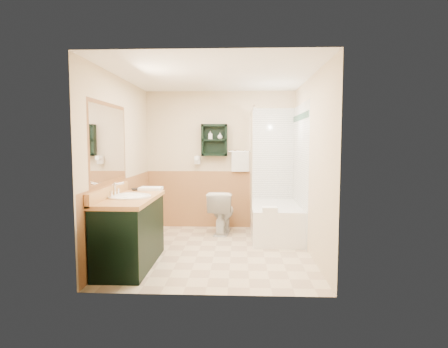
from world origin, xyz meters
TOP-DOWN VIEW (x-y plane):
  - floor at (0.00, 0.00)m, footprint 3.00×3.00m
  - back_wall at (0.00, 1.52)m, footprint 2.60×0.04m
  - left_wall at (-1.32, 0.00)m, footprint 0.04×3.00m
  - right_wall at (1.32, 0.00)m, footprint 0.04×3.00m
  - ceiling at (0.00, 0.00)m, footprint 2.60×3.00m
  - wainscot_left at (-1.29, 0.00)m, footprint 2.98×2.98m
  - wainscot_back at (0.00, 1.49)m, footprint 2.58×2.58m
  - mirror_frame at (-1.27, -0.55)m, footprint 1.30×1.30m
  - mirror_glass at (-1.27, -0.55)m, footprint 1.20×1.20m
  - tile_right at (1.28, 0.75)m, footprint 1.50×1.50m
  - tile_back at (1.03, 1.48)m, footprint 0.95×0.95m
  - tile_accent at (1.27, 0.75)m, footprint 1.50×1.50m
  - wall_shelf at (-0.10, 1.41)m, footprint 0.45×0.15m
  - hair_dryer at (-0.40, 1.43)m, footprint 0.10×0.24m
  - towel_bar at (0.35, 1.45)m, footprint 0.40×0.06m
  - curtain_rod at (0.53, 0.75)m, footprint 0.03×1.60m
  - shower_curtain at (0.53, 0.92)m, footprint 1.05×1.05m
  - vanity at (-0.99, -0.64)m, footprint 0.59×1.34m
  - bathtub at (0.93, 0.86)m, footprint 0.79×1.50m
  - toilet at (0.05, 1.05)m, footprint 0.48×0.76m
  - counter_towel at (-0.89, 0.02)m, footprint 0.31×0.24m
  - vanity_book at (-1.16, 0.01)m, footprint 0.15×0.07m
  - tub_towel at (0.77, 0.20)m, footprint 0.21×0.18m
  - soap_bottle_a at (-0.17, 1.40)m, footprint 0.09×0.15m
  - soap_bottle_b at (-0.00, 1.40)m, footprint 0.09×0.11m

SIDE VIEW (x-z plane):
  - floor at x=0.00m, z-range 0.00..0.00m
  - bathtub at x=0.93m, z-range 0.00..0.52m
  - toilet at x=0.05m, z-range 0.00..0.70m
  - vanity at x=-0.99m, z-range 0.00..0.85m
  - wainscot_left at x=-1.29m, z-range 0.00..1.00m
  - wainscot_back at x=0.00m, z-range 0.00..1.00m
  - tub_towel at x=0.77m, z-range 0.52..0.59m
  - counter_towel at x=-0.89m, z-range 0.85..0.89m
  - vanity_book at x=-1.16m, z-range 0.85..1.05m
  - tile_right at x=1.28m, z-range 0.00..2.10m
  - tile_back at x=1.03m, z-range 0.00..2.10m
  - shower_curtain at x=0.53m, z-range 0.30..2.00m
  - back_wall at x=0.00m, z-range 0.00..2.40m
  - left_wall at x=-1.32m, z-range 0.00..2.40m
  - right_wall at x=1.32m, z-range 0.00..2.40m
  - hair_dryer at x=-0.40m, z-range 1.11..1.29m
  - towel_bar at x=0.35m, z-range 1.15..1.55m
  - mirror_frame at x=-1.27m, z-range 1.00..2.00m
  - mirror_glass at x=-1.27m, z-range 1.05..1.95m
  - wall_shelf at x=-0.10m, z-range 1.27..1.83m
  - soap_bottle_a at x=-0.17m, z-range 1.56..1.63m
  - soap_bottle_b at x=0.00m, z-range 1.56..1.65m
  - tile_accent at x=1.27m, z-range 1.85..1.95m
  - curtain_rod at x=0.53m, z-range 1.98..2.02m
  - ceiling at x=0.00m, z-range 2.40..2.44m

